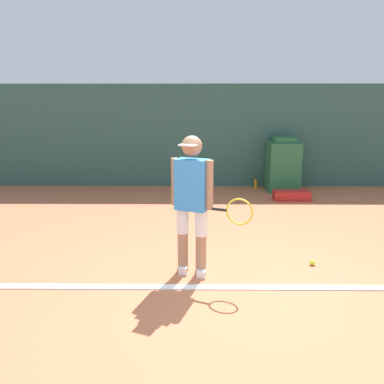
{
  "coord_description": "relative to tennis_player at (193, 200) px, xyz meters",
  "views": [
    {
      "loc": [
        -0.51,
        -3.2,
        1.91
      ],
      "look_at": [
        -0.55,
        0.94,
        0.9
      ],
      "focal_mm": 35.0,
      "sensor_mm": 36.0,
      "label": 1
    }
  ],
  "objects": [
    {
      "name": "ground_plane",
      "position": [
        0.54,
        -0.74,
        -0.86
      ],
      "size": [
        24.0,
        24.0,
        0.0
      ],
      "primitive_type": "plane",
      "color": "#B76642"
    },
    {
      "name": "court_baseline",
      "position": [
        0.54,
        -0.36,
        -0.86
      ],
      "size": [
        21.6,
        0.1,
        0.01
      ],
      "color": "white",
      "rests_on": "ground_plane"
    },
    {
      "name": "back_wall",
      "position": [
        0.54,
        4.55,
        0.28
      ],
      "size": [
        24.0,
        0.1,
        2.28
      ],
      "color": "#2D564C",
      "rests_on": "ground_plane"
    },
    {
      "name": "tennis_player",
      "position": [
        0.0,
        0.0,
        0.0
      ],
      "size": [
        0.87,
        0.42,
        1.56
      ],
      "rotation": [
        0.0,
        0.0,
        -0.38
      ],
      "color": "#A37556",
      "rests_on": "ground_plane"
    },
    {
      "name": "covered_chair",
      "position": [
        1.93,
        4.11,
        -0.31
      ],
      "size": [
        0.65,
        0.67,
        1.16
      ],
      "color": "#28663D",
      "rests_on": "ground_plane"
    },
    {
      "name": "equipment_bag",
      "position": [
        1.94,
        3.26,
        -0.77
      ],
      "size": [
        0.71,
        0.3,
        0.19
      ],
      "color": "#B2231E",
      "rests_on": "ground_plane"
    },
    {
      "name": "tennis_ball",
      "position": [
        1.43,
        0.22,
        -0.83
      ],
      "size": [
        0.07,
        0.07,
        0.07
      ],
      "color": "#D1E533",
      "rests_on": "ground_plane"
    },
    {
      "name": "water_bottle",
      "position": [
        1.38,
        4.26,
        -0.75
      ],
      "size": [
        0.07,
        0.07,
        0.24
      ],
      "color": "orange",
      "rests_on": "ground_plane"
    }
  ]
}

